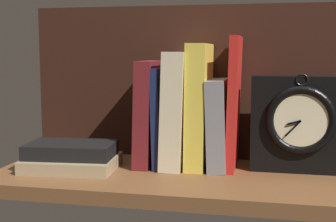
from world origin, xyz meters
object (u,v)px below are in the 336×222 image
Objects in this scene: book_yellow_seinlanguage at (199,106)px; book_stack_side at (72,157)px; book_cream_twain at (178,109)px; book_navy_bierce at (162,116)px; framed_clock at (300,123)px; book_maroon_dawkins at (149,113)px; book_gray_chess at (219,124)px; book_red_requiem at (234,103)px.

book_stack_side is at bearing -162.28° from book_yellow_seinlanguage.
book_yellow_seinlanguage is 26.89cm from book_stack_side.
book_navy_bierce is at bearing 180.00° from book_cream_twain.
book_cream_twain is 23.67cm from framed_clock.
framed_clock is (29.45, -0.45, -1.18)cm from book_maroon_dawkins.
book_navy_bierce is at bearing 179.03° from framed_clock.
book_cream_twain reaches higher than book_navy_bierce.
book_gray_chess is 0.68× the size of book_red_requiem.
book_cream_twain is 8.62cm from book_gray_chess.
book_gray_chess is 15.39cm from framed_clock.
book_cream_twain is 1.25× the size of book_stack_side.
book_maroon_dawkins is 5.94cm from book_cream_twain.
book_yellow_seinlanguage is (10.14, 0.00, 1.68)cm from book_maroon_dawkins.
book_stack_side is at bearing -170.57° from framed_clock.
book_navy_bierce is 1.13× the size of book_gray_chess.
book_gray_chess is at bearing 178.31° from framed_clock.
book_maroon_dawkins is 1.20× the size of book_gray_chess.
book_gray_chess is at bearing 0.00° from book_navy_bierce.
book_red_requiem reaches higher than book_maroon_dawkins.
book_navy_bierce is (2.69, 0.00, -0.65)cm from book_maroon_dawkins.
book_navy_bierce is 11.44cm from book_gray_chess.
book_gray_chess is 29.52cm from book_stack_side.
book_maroon_dawkins is 0.81× the size of book_red_requiem.
book_yellow_seinlanguage is 1.29× the size of framed_clock.
book_navy_bierce reaches higher than framed_clock.
book_yellow_seinlanguage is at bearing 17.72° from book_stack_side.
framed_clock is (12.46, -0.45, -3.57)cm from book_red_requiem.
book_gray_chess is 5.08cm from book_red_requiem.
book_red_requiem reaches higher than book_navy_bierce.
framed_clock is (19.31, -0.45, -2.86)cm from book_yellow_seinlanguage.
book_yellow_seinlanguage reaches higher than book_gray_chess.
framed_clock is 44.31cm from book_stack_side.
book_navy_bierce is 14.62cm from book_red_requiem.
book_maroon_dawkins is 17.66cm from book_stack_side.
book_cream_twain is (3.18, 0.00, 1.52)cm from book_navy_bierce.
book_cream_twain is at bearing 180.00° from book_gray_chess.
book_yellow_seinlanguage reaches higher than book_maroon_dawkins.
book_gray_chess is (8.20, 0.00, -2.64)cm from book_cream_twain.
book_stack_side is (-27.81, -7.63, -6.30)cm from book_gray_chess.
book_red_requiem reaches higher than book_stack_side.
book_stack_side is at bearing -166.06° from book_red_requiem.
book_yellow_seinlanguage reaches higher than book_stack_side.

